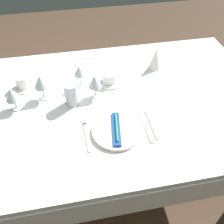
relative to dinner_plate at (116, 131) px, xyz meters
name	(u,v)px	position (x,y,z in m)	size (l,w,h in m)	color
ground_plane	(112,168)	(0.02, 0.23, -0.75)	(6.00, 6.00, 0.00)	#4C3828
dining_table	(112,110)	(0.02, 0.23, -0.09)	(1.80, 1.11, 0.74)	white
dinner_plate	(116,131)	(0.00, 0.00, 0.00)	(0.25, 0.25, 0.02)	white
toothbrush_package	(116,128)	(0.00, 0.00, 0.02)	(0.06, 0.21, 0.02)	blue
fork_outer	(86,133)	(-0.15, 0.02, -0.01)	(0.02, 0.21, 0.00)	beige
dinner_knife	(145,126)	(0.15, 0.01, -0.01)	(0.03, 0.23, 0.00)	beige
spoon_soup	(150,120)	(0.19, 0.04, -0.01)	(0.03, 0.21, 0.01)	beige
saucer_left	(109,82)	(0.03, 0.39, 0.00)	(0.14, 0.14, 0.01)	white
coffee_cup_left	(110,77)	(0.04, 0.39, 0.03)	(0.11, 0.09, 0.06)	white
saucer_right	(24,87)	(-0.48, 0.43, 0.00)	(0.13, 0.13, 0.01)	white
coffee_cup_right	(22,82)	(-0.48, 0.43, 0.04)	(0.10, 0.07, 0.07)	white
wine_glass_centre	(95,82)	(-0.07, 0.29, 0.09)	(0.08, 0.08, 0.14)	silver
wine_glass_left	(12,95)	(-0.50, 0.27, 0.09)	(0.08, 0.08, 0.14)	silver
wine_glass_right	(41,82)	(-0.36, 0.32, 0.10)	(0.08, 0.08, 0.15)	silver
wine_glass_far	(79,72)	(-0.14, 0.39, 0.09)	(0.07, 0.07, 0.14)	silver
drink_tumbler	(71,95)	(-0.20, 0.25, 0.05)	(0.07, 0.07, 0.13)	silver
napkin_folded	(155,59)	(0.35, 0.48, 0.06)	(0.08, 0.08, 0.14)	white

